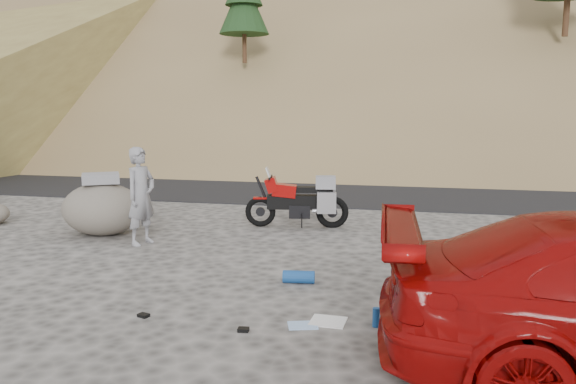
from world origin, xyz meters
TOP-DOWN VIEW (x-y plane):
  - ground at (0.00, 0.00)m, footprint 140.00×140.00m
  - road at (0.00, 9.00)m, footprint 120.00×7.00m
  - hillside at (-0.05, 40.88)m, footprint 120.00×73.00m
  - motorcycle at (0.48, 3.23)m, footprint 2.14×0.83m
  - man at (-2.07, 1.18)m, footprint 0.59×0.74m
  - boulder at (-3.17, 1.70)m, footprint 1.92×1.78m
  - gear_white_cloth at (1.80, -1.79)m, footprint 0.42×0.38m
  - gear_blue_mat at (1.18, -0.44)m, footprint 0.47×0.23m
  - gear_bottle at (2.36, -1.81)m, footprint 0.08×0.08m
  - gear_funnel at (3.64, -1.22)m, footprint 0.16×0.16m
  - gear_glove_a at (-0.37, -2.12)m, footprint 0.15×0.13m
  - gear_glove_b at (0.92, -2.28)m, footprint 0.13×0.11m
  - gear_blue_cloth at (1.54, -1.98)m, footprint 0.39×0.33m

SIDE VIEW (x-z plane):
  - ground at x=0.00m, z-range 0.00..0.00m
  - road at x=0.00m, z-range -0.03..0.03m
  - man at x=-2.07m, z-range -0.89..0.89m
  - gear_blue_cloth at x=1.54m, z-range 0.00..0.01m
  - gear_white_cloth at x=1.80m, z-range 0.00..0.01m
  - gear_glove_a at x=-0.37m, z-range 0.00..0.04m
  - gear_glove_b at x=0.92m, z-range 0.00..0.04m
  - gear_blue_mat at x=1.18m, z-range 0.00..0.18m
  - gear_funnel at x=3.64m, z-range 0.00..0.19m
  - gear_bottle at x=2.36m, z-range 0.00..0.22m
  - boulder at x=-3.17m, z-range -0.07..1.13m
  - motorcycle at x=0.48m, z-range -0.09..1.19m
  - hillside at x=-0.05m, z-range -12.28..34.44m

